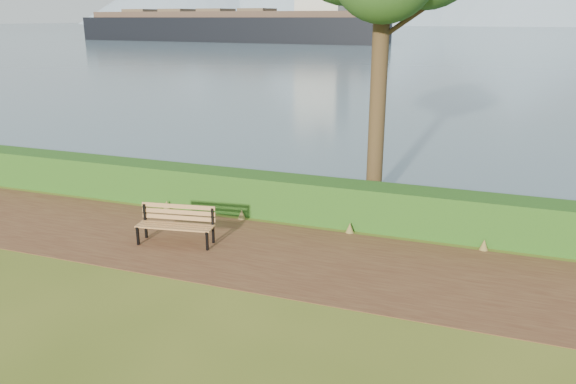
% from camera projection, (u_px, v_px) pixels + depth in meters
% --- Properties ---
extents(ground, '(140.00, 140.00, 0.00)m').
position_uv_depth(ground, '(249.00, 258.00, 11.48)').
color(ground, '#4E5D1A').
rests_on(ground, ground).
extents(path, '(40.00, 3.40, 0.01)m').
position_uv_depth(path, '(255.00, 252.00, 11.75)').
color(path, '#512A1B').
rests_on(path, ground).
extents(hedge, '(32.00, 0.85, 1.00)m').
position_uv_depth(hedge, '(292.00, 198.00, 13.66)').
color(hedge, '#184413').
rests_on(hedge, ground).
extents(water, '(700.00, 510.00, 0.00)m').
position_uv_depth(water, '(490.00, 29.00, 244.68)').
color(water, slate).
rests_on(water, ground).
extents(bench, '(1.72, 0.75, 0.84)m').
position_uv_depth(bench, '(176.00, 222.00, 12.10)').
color(bench, black).
rests_on(bench, ground).
extents(cargo_ship, '(65.89, 15.55, 19.82)m').
position_uv_depth(cargo_ship, '(236.00, 26.00, 111.68)').
color(cargo_ship, black).
rests_on(cargo_ship, ground).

